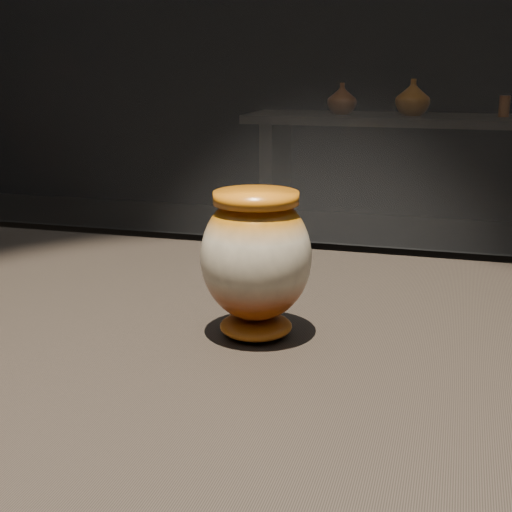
# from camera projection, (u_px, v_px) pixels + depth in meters

# --- Properties ---
(display_plinth) EXTENTS (2.00, 0.80, 0.90)m
(display_plinth) POSITION_uv_depth(u_px,v_px,m) (176.00, 510.00, 0.96)
(display_plinth) COLOR black
(display_plinth) RESTS_ON ground
(main_vase) EXTENTS (0.15, 0.15, 0.17)m
(main_vase) POSITION_uv_depth(u_px,v_px,m) (256.00, 259.00, 0.82)
(main_vase) COLOR #80320B
(main_vase) RESTS_ON display_plinth
(back_shelf) EXTENTS (2.00, 0.60, 0.90)m
(back_shelf) POSITION_uv_depth(u_px,v_px,m) (410.00, 159.00, 4.37)
(back_shelf) COLOR black
(back_shelf) RESTS_ON ground
(back_vase_left) EXTENTS (0.23, 0.23, 0.19)m
(back_vase_left) POSITION_uv_depth(u_px,v_px,m) (342.00, 99.00, 4.35)
(back_vase_left) COLOR #9A4116
(back_vase_left) RESTS_ON back_shelf
(back_vase_mid) EXTENTS (0.29, 0.29, 0.21)m
(back_vase_mid) POSITION_uv_depth(u_px,v_px,m) (413.00, 97.00, 4.24)
(back_vase_mid) COLOR #80320B
(back_vase_mid) RESTS_ON back_shelf
(back_vase_right) EXTENTS (0.06, 0.06, 0.12)m
(back_vase_right) POSITION_uv_depth(u_px,v_px,m) (504.00, 106.00, 4.16)
(back_vase_right) COLOR #9A4116
(back_vase_right) RESTS_ON back_shelf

